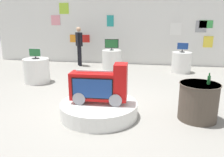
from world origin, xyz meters
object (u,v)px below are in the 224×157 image
(main_display_pedestal, at_px, (99,109))
(side_table_round, at_px, (198,101))
(display_pedestal_right_rear, at_px, (37,71))
(shopper_browsing_near_truck, at_px, (79,43))
(novelty_firetruck_tv, at_px, (100,87))
(display_pedestal_center_rear, at_px, (112,60))
(bottle_on_side_table, at_px, (209,80))
(tv_on_left_rear, at_px, (183,47))
(display_pedestal_left_rear, at_px, (181,62))
(tv_on_right_rear, at_px, (35,54))
(tv_on_center_rear, at_px, (112,44))

(main_display_pedestal, bearing_deg, side_table_round, 5.43)
(display_pedestal_right_rear, xyz_separation_m, side_table_round, (4.57, -1.99, -0.00))
(shopper_browsing_near_truck, bearing_deg, novelty_firetruck_tv, -67.28)
(display_pedestal_center_rear, relative_size, shopper_browsing_near_truck, 0.46)
(side_table_round, bearing_deg, shopper_browsing_near_truck, 130.15)
(main_display_pedestal, height_order, display_pedestal_right_rear, display_pedestal_right_rear)
(bottle_on_side_table, distance_m, shopper_browsing_near_truck, 6.43)
(main_display_pedestal, relative_size, tv_on_left_rear, 3.80)
(tv_on_left_rear, distance_m, display_pedestal_right_rear, 5.28)
(display_pedestal_left_rear, bearing_deg, shopper_browsing_near_truck, 173.04)
(tv_on_left_rear, distance_m, side_table_round, 4.35)
(novelty_firetruck_tv, distance_m, shopper_browsing_near_truck, 5.46)
(display_pedestal_left_rear, xyz_separation_m, tv_on_right_rear, (-4.71, -2.32, 0.54))
(display_pedestal_left_rear, relative_size, tv_on_left_rear, 1.82)
(main_display_pedestal, height_order, tv_on_center_rear, tv_on_center_rear)
(display_pedestal_right_rear, bearing_deg, shopper_browsing_near_truck, 80.17)
(display_pedestal_left_rear, height_order, tv_on_center_rear, tv_on_center_rear)
(novelty_firetruck_tv, distance_m, display_pedestal_right_rear, 3.40)
(main_display_pedestal, xyz_separation_m, display_pedestal_left_rear, (2.14, 4.50, 0.24))
(novelty_firetruck_tv, xyz_separation_m, display_pedestal_center_rear, (-0.60, 4.59, -0.25))
(display_pedestal_left_rear, distance_m, shopper_browsing_near_truck, 4.29)
(novelty_firetruck_tv, distance_m, display_pedestal_left_rear, 4.99)
(tv_on_right_rear, relative_size, bottle_on_side_table, 1.76)
(main_display_pedestal, relative_size, display_pedestal_center_rear, 2.09)
(tv_on_center_rear, distance_m, shopper_browsing_near_truck, 1.57)
(display_pedestal_left_rear, xyz_separation_m, display_pedestal_center_rear, (-2.72, 0.08, 0.00))
(novelty_firetruck_tv, height_order, bottle_on_side_table, novelty_firetruck_tv)
(display_pedestal_right_rear, relative_size, bottle_on_side_table, 3.59)
(novelty_firetruck_tv, bearing_deg, side_table_round, 5.65)
(bottle_on_side_table, bearing_deg, tv_on_left_rear, 90.03)
(novelty_firetruck_tv, height_order, tv_on_center_rear, tv_on_center_rear)
(display_pedestal_right_rear, height_order, side_table_round, display_pedestal_right_rear)
(tv_on_left_rear, distance_m, bottle_on_side_table, 4.34)
(novelty_firetruck_tv, bearing_deg, tv_on_center_rear, 97.46)
(tv_on_right_rear, relative_size, shopper_browsing_near_truck, 0.24)
(tv_on_right_rear, bearing_deg, novelty_firetruck_tv, -40.09)
(tv_on_left_rear, bearing_deg, display_pedestal_right_rear, -153.81)
(tv_on_center_rear, relative_size, tv_on_right_rear, 1.39)
(display_pedestal_left_rear, height_order, display_pedestal_center_rear, same)
(display_pedestal_center_rear, bearing_deg, display_pedestal_left_rear, -1.71)
(tv_on_right_rear, distance_m, side_table_round, 5.01)
(novelty_firetruck_tv, xyz_separation_m, bottle_on_side_table, (2.12, 0.17, 0.21))
(display_pedestal_center_rear, relative_size, display_pedestal_right_rear, 0.96)
(tv_on_center_rear, relative_size, bottle_on_side_table, 2.44)
(display_pedestal_left_rear, height_order, side_table_round, display_pedestal_left_rear)
(display_pedestal_left_rear, xyz_separation_m, shopper_browsing_near_truck, (-4.22, 0.51, 0.59))
(display_pedestal_left_rear, bearing_deg, bottle_on_side_table, -89.96)
(display_pedestal_center_rear, xyz_separation_m, display_pedestal_right_rear, (-2.00, -2.40, 0.00))
(novelty_firetruck_tv, relative_size, bottle_on_side_table, 5.22)
(side_table_round, bearing_deg, display_pedestal_center_rear, 120.32)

